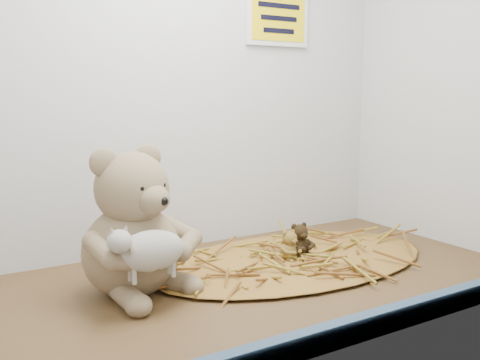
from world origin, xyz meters
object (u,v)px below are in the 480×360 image
main_teddy (131,220)px  mini_teddy_brown (299,238)px  toy_lamb (151,251)px  mini_teddy_tan (289,243)px

main_teddy → mini_teddy_brown: size_ratio=3.65×
toy_lamb → main_teddy: bearing=90.0°
toy_lamb → mini_teddy_brown: 39.45cm
main_teddy → mini_teddy_brown: main_teddy is taller
toy_lamb → mini_teddy_tan: toy_lamb is taller
main_teddy → mini_teddy_tan: size_ratio=4.20×
main_teddy → mini_teddy_brown: 38.97cm
toy_lamb → mini_teddy_brown: (38.00, 9.10, -5.43)cm
main_teddy → mini_teddy_brown: (38.00, -0.68, -8.61)cm
toy_lamb → mini_teddy_brown: toy_lamb is taller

